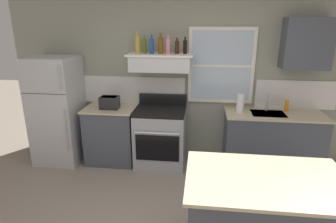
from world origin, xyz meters
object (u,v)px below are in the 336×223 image
(refrigerator, at_px, (58,110))
(paper_towel_roll, at_px, (240,103))
(bottle_amber_wine, at_px, (161,45))
(bottle_brown_stout, at_px, (177,47))
(bottle_olive_oil_square, at_px, (144,46))
(kitchen_island, at_px, (263,222))
(dish_soap_bottle, at_px, (287,106))
(bottle_champagne_gold_foil, at_px, (138,44))
(bottle_rose_pink, at_px, (168,46))
(bottle_blue_liqueur, at_px, (152,46))
(stove_range, at_px, (160,137))
(toaster, at_px, (110,102))
(bottle_balsamic_dark, at_px, (185,47))

(refrigerator, xyz_separation_m, paper_towel_roll, (2.84, 0.06, 0.20))
(paper_towel_roll, bearing_deg, bottle_amber_wine, 178.98)
(bottle_brown_stout, bearing_deg, bottle_olive_oil_square, -179.56)
(kitchen_island, bearing_deg, dish_soap_bottle, 71.15)
(dish_soap_bottle, bearing_deg, bottle_champagne_gold_foil, -179.24)
(refrigerator, height_order, bottle_brown_stout, bottle_brown_stout)
(bottle_olive_oil_square, bearing_deg, bottle_rose_pink, -4.75)
(bottle_blue_liqueur, bearing_deg, bottle_rose_pink, 4.50)
(bottle_olive_oil_square, bearing_deg, kitchen_island, -53.33)
(kitchen_island, bearing_deg, bottle_olive_oil_square, 126.67)
(bottle_blue_liqueur, relative_size, paper_towel_roll, 1.00)
(bottle_olive_oil_square, distance_m, paper_towel_roll, 1.65)
(stove_range, bearing_deg, bottle_brown_stout, 24.32)
(bottle_olive_oil_square, height_order, paper_towel_roll, bottle_olive_oil_square)
(stove_range, height_order, bottle_champagne_gold_foil, bottle_champagne_gold_foil)
(bottle_olive_oil_square, xyz_separation_m, dish_soap_bottle, (2.12, 0.03, -0.85))
(refrigerator, distance_m, bottle_rose_pink, 2.03)
(refrigerator, bearing_deg, dish_soap_bottle, 2.60)
(toaster, distance_m, bottle_blue_liqueur, 1.08)
(bottle_balsamic_dark, xyz_separation_m, kitchen_island, (0.85, -1.97, -1.39))
(bottle_rose_pink, bearing_deg, dish_soap_bottle, 2.02)
(bottle_rose_pink, bearing_deg, stove_range, -146.17)
(stove_range, distance_m, bottle_rose_pink, 1.40)
(dish_soap_bottle, bearing_deg, bottle_brown_stout, -178.97)
(bottle_champagne_gold_foil, distance_m, bottle_brown_stout, 0.58)
(bottle_champagne_gold_foil, xyz_separation_m, dish_soap_bottle, (2.22, 0.03, -0.88))
(bottle_amber_wine, bearing_deg, stove_range, -96.22)
(paper_towel_roll, bearing_deg, dish_soap_bottle, 8.29)
(bottle_blue_liqueur, xyz_separation_m, bottle_brown_stout, (0.36, 0.05, -0.02))
(bottle_olive_oil_square, height_order, bottle_brown_stout, bottle_olive_oil_square)
(refrigerator, distance_m, toaster, 0.88)
(dish_soap_bottle, bearing_deg, paper_towel_roll, -171.71)
(bottle_champagne_gold_foil, bearing_deg, paper_towel_roll, -2.63)
(refrigerator, xyz_separation_m, bottle_champagne_gold_foil, (1.31, 0.13, 1.03))
(refrigerator, xyz_separation_m, bottle_rose_pink, (1.76, 0.10, 1.01))
(bottle_olive_oil_square, bearing_deg, dish_soap_bottle, 0.89)
(refrigerator, xyz_separation_m, bottle_blue_liqueur, (1.53, 0.08, 1.01))
(refrigerator, height_order, bottle_blue_liqueur, bottle_blue_liqueur)
(toaster, bearing_deg, refrigerator, -179.78)
(bottle_champagne_gold_foil, relative_size, dish_soap_bottle, 1.73)
(refrigerator, height_order, bottle_balsamic_dark, bottle_balsamic_dark)
(bottle_blue_liqueur, bearing_deg, kitchen_island, -54.97)
(bottle_brown_stout, bearing_deg, bottle_blue_liqueur, -171.91)
(toaster, height_order, bottle_blue_liqueur, bottle_blue_liqueur)
(bottle_balsamic_dark, bearing_deg, bottle_olive_oil_square, -177.93)
(dish_soap_bottle, relative_size, kitchen_island, 0.13)
(toaster, distance_m, bottle_olive_oil_square, 1.01)
(bottle_blue_liqueur, height_order, kitchen_island, bottle_blue_liqueur)
(bottle_olive_oil_square, xyz_separation_m, bottle_amber_wine, (0.25, -0.05, 0.02))
(bottle_olive_oil_square, relative_size, bottle_brown_stout, 1.10)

